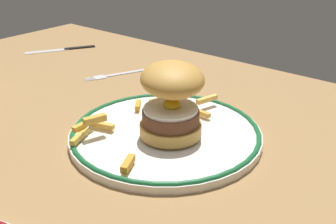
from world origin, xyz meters
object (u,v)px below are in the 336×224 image
Objects in this scene: dinner_plate at (168,134)px; knife at (66,49)px; burger at (172,99)px; fork at (114,74)px.

dinner_plate is 55.56cm from knife.
burger is at bearing -21.72° from knife.
knife is at bearing 158.09° from dinner_plate.
fork is (-28.17, 15.02, -6.85)cm from burger.
burger is 0.84× the size of knife.
knife is (-52.33, 20.85, -6.77)cm from burger.
dinner_plate reaches higher than knife.
dinner_plate is 2.17× the size of fork.
burger is at bearing -28.06° from fork.
burger reaches higher than dinner_plate.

